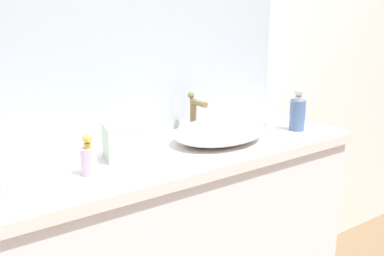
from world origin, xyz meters
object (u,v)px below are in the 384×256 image
sink_basin (219,132)px  tissue_box (121,140)px  soap_dispenser (88,158)px  candle_jar (268,126)px  lotion_bottle (298,112)px

sink_basin → tissue_box: size_ratio=2.38×
sink_basin → soap_dispenser: soap_dispenser is taller
sink_basin → candle_jar: bearing=1.9°
soap_dispenser → tissue_box: bearing=25.4°
lotion_bottle → tissue_box: lotion_bottle is taller
tissue_box → candle_jar: size_ratio=3.33×
lotion_bottle → candle_jar: lotion_bottle is taller
candle_jar → lotion_bottle: bearing=-34.6°
candle_jar → sink_basin: bearing=-178.1°
sink_basin → soap_dispenser: 0.57m
tissue_box → lotion_bottle: bearing=-7.4°
soap_dispenser → tissue_box: tissue_box is taller
sink_basin → tissue_box: 0.42m
lotion_bottle → tissue_box: size_ratio=1.12×
lotion_bottle → candle_jar: 0.14m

